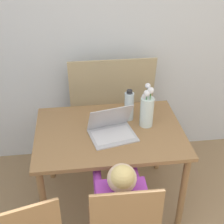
# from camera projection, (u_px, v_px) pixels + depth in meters

# --- Properties ---
(wall_back) EXTENTS (6.40, 0.05, 2.50)m
(wall_back) POSITION_uv_depth(u_px,v_px,m) (127.00, 33.00, 2.74)
(wall_back) COLOR silver
(wall_back) RESTS_ON ground_plane
(dining_table) EXTENTS (1.12, 0.79, 0.74)m
(dining_table) POSITION_uv_depth(u_px,v_px,m) (109.00, 140.00, 2.42)
(dining_table) COLOR olive
(dining_table) RESTS_ON ground_plane
(person_seated) EXTENTS (0.31, 0.43, 0.97)m
(person_seated) POSITION_uv_depth(u_px,v_px,m) (120.00, 204.00, 1.93)
(person_seated) COLOR purple
(person_seated) RESTS_ON ground_plane
(laptop) EXTENTS (0.37, 0.32, 0.24)m
(laptop) POSITION_uv_depth(u_px,v_px,m) (112.00, 128.00, 2.30)
(laptop) COLOR #B2B2B7
(laptop) RESTS_ON dining_table
(flower_vase) EXTENTS (0.10, 0.10, 0.35)m
(flower_vase) POSITION_uv_depth(u_px,v_px,m) (147.00, 109.00, 2.36)
(flower_vase) COLOR silver
(flower_vase) RESTS_ON dining_table
(water_bottle) EXTENTS (0.07, 0.07, 0.26)m
(water_bottle) POSITION_uv_depth(u_px,v_px,m) (129.00, 106.00, 2.44)
(water_bottle) COLOR silver
(water_bottle) RESTS_ON dining_table
(cardboard_panel) EXTENTS (0.77, 0.17, 1.09)m
(cardboard_panel) POSITION_uv_depth(u_px,v_px,m) (112.00, 110.00, 2.98)
(cardboard_panel) COLOR tan
(cardboard_panel) RESTS_ON ground_plane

